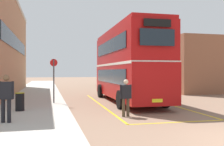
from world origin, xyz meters
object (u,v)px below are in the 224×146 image
at_px(pedestrian_waiting_near, 6,95).
at_px(bus_stop_sign, 54,76).
at_px(pedestrian_boarding, 126,95).
at_px(litter_bin, 20,102).
at_px(single_deck_bus, 117,74).
at_px(double_decker_bus, 127,64).

xyz_separation_m(pedestrian_waiting_near, bus_stop_sign, (1.81, 5.44, 0.55)).
distance_m(pedestrian_boarding, litter_bin, 5.04).
bearing_deg(pedestrian_boarding, single_deck_bus, 75.70).
bearing_deg(litter_bin, bus_stop_sign, 58.36).
distance_m(single_deck_bus, pedestrian_boarding, 24.51).
height_order(pedestrian_waiting_near, litter_bin, pedestrian_waiting_near).
bearing_deg(pedestrian_waiting_near, pedestrian_boarding, 9.89).
bearing_deg(bus_stop_sign, pedestrian_waiting_near, -108.43).
distance_m(litter_bin, bus_stop_sign, 3.30).
relative_size(double_decker_bus, single_deck_bus, 1.21).
relative_size(pedestrian_waiting_near, litter_bin, 2.03).
distance_m(double_decker_bus, single_deck_bus, 18.95).
bearing_deg(single_deck_bus, double_decker_bus, -103.06).
bearing_deg(pedestrian_boarding, pedestrian_waiting_near, -170.11).
bearing_deg(pedestrian_boarding, bus_stop_sign, 123.08).
bearing_deg(double_decker_bus, pedestrian_waiting_near, -137.03).
xyz_separation_m(single_deck_bus, pedestrian_waiting_near, (-10.86, -24.58, -0.48)).
height_order(single_deck_bus, bus_stop_sign, single_deck_bus).
height_order(single_deck_bus, pedestrian_waiting_near, single_deck_bus).
height_order(single_deck_bus, pedestrian_boarding, single_deck_bus).
height_order(double_decker_bus, litter_bin, double_decker_bus).
bearing_deg(pedestrian_waiting_near, single_deck_bus, 66.15).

